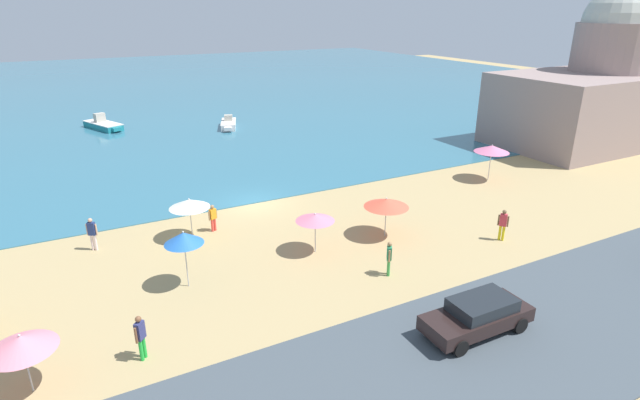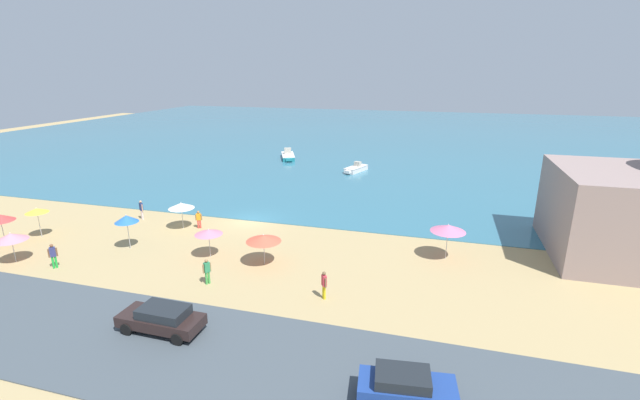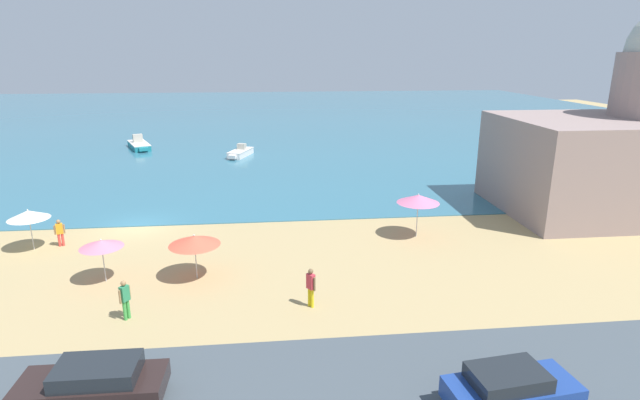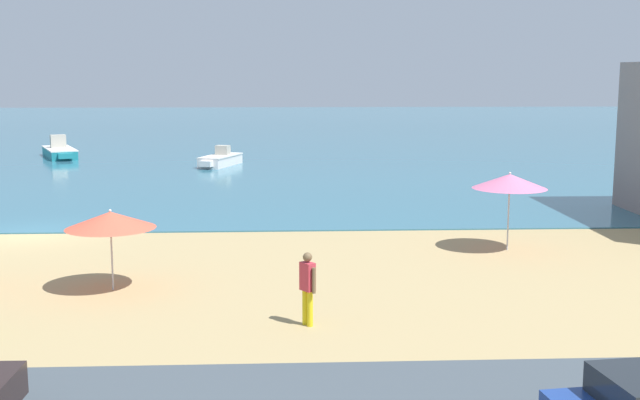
# 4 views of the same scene
# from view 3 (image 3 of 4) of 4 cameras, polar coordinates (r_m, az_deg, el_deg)

# --- Properties ---
(ground_plane) EXTENTS (160.00, 160.00, 0.00)m
(ground_plane) POSITION_cam_3_polar(r_m,az_deg,el_deg) (33.46, -20.13, -2.89)
(ground_plane) COLOR tan
(sea) EXTENTS (150.00, 110.00, 0.05)m
(sea) POSITION_cam_3_polar(r_m,az_deg,el_deg) (86.68, -11.66, 9.23)
(sea) COLOR #316B82
(sea) RESTS_ON ground_plane
(beach_umbrella_0) EXTENTS (2.45, 2.45, 2.26)m
(beach_umbrella_0) POSITION_cam_3_polar(r_m,az_deg,el_deg) (24.53, -14.17, -4.50)
(beach_umbrella_0) COLOR #B2B2B7
(beach_umbrella_0) RESTS_ON ground_plane
(beach_umbrella_3) EXTENTS (2.00, 2.00, 2.17)m
(beach_umbrella_3) POSITION_cam_3_polar(r_m,az_deg,el_deg) (25.61, -23.72, -4.61)
(beach_umbrella_3) COLOR #B2B2B7
(beach_umbrella_3) RESTS_ON ground_plane
(beach_umbrella_5) EXTENTS (2.49, 2.49, 2.66)m
(beach_umbrella_5) POSITION_cam_3_polar(r_m,az_deg,el_deg) (29.60, 11.16, 0.13)
(beach_umbrella_5) COLOR #B2B2B7
(beach_umbrella_5) RESTS_ON ground_plane
(beach_umbrella_7) EXTENTS (2.17, 2.17, 2.35)m
(beach_umbrella_7) POSITION_cam_3_polar(r_m,az_deg,el_deg) (31.51, -30.37, -1.46)
(beach_umbrella_7) COLOR #B2B2B7
(beach_umbrella_7) RESTS_ON ground_plane
(bather_0) EXTENTS (0.54, 0.33, 1.58)m
(bather_0) POSITION_cam_3_polar(r_m,az_deg,el_deg) (31.68, -27.60, -3.19)
(bather_0) COLOR #EB433A
(bather_0) RESTS_ON ground_plane
(bather_2) EXTENTS (0.38, 0.49, 1.72)m
(bather_2) POSITION_cam_3_polar(r_m,az_deg,el_deg) (22.13, -21.39, -10.35)
(bather_2) COLOR green
(bather_2) RESTS_ON ground_plane
(bather_3) EXTENTS (0.39, 0.48, 1.77)m
(bather_3) POSITION_cam_3_polar(r_m,az_deg,el_deg) (21.58, -1.06, -9.75)
(bather_3) COLOR yellow
(bather_3) RESTS_ON ground_plane
(parked_car_0) EXTENTS (4.11, 2.16, 1.46)m
(parked_car_0) POSITION_cam_3_polar(r_m,az_deg,el_deg) (17.01, 20.95, -19.55)
(parked_car_0) COLOR navy
(parked_car_0) RESTS_ON coastal_road
(parked_car_1) EXTENTS (4.43, 1.89, 1.40)m
(parked_car_1) POSITION_cam_3_polar(r_m,az_deg,el_deg) (17.74, -24.48, -18.47)
(parked_car_1) COLOR black
(parked_car_1) RESTS_ON coastal_road
(skiff_nearshore) EXTENTS (2.72, 4.46, 1.27)m
(skiff_nearshore) POSITION_cam_3_polar(r_m,az_deg,el_deg) (53.19, -9.08, 5.37)
(skiff_nearshore) COLOR silver
(skiff_nearshore) RESTS_ON sea
(skiff_offshore) EXTENTS (3.61, 5.52, 1.56)m
(skiff_offshore) POSITION_cam_3_polar(r_m,az_deg,el_deg) (60.41, -19.97, 5.93)
(skiff_offshore) COLOR teal
(skiff_offshore) RESTS_ON sea
(harbor_fortress) EXTENTS (14.25, 10.19, 13.76)m
(harbor_fortress) POSITION_cam_3_polar(r_m,az_deg,el_deg) (39.89, 32.24, 6.04)
(harbor_fortress) COLOR gray
(harbor_fortress) RESTS_ON ground_plane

